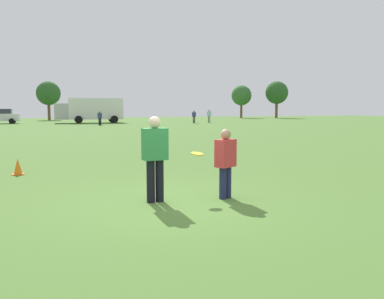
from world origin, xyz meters
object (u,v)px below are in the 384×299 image
Objects in this scene: parked_car_center at (1,116)px; player_defender at (225,160)px; traffic_cone at (18,167)px; box_truck at (91,109)px; frisbee at (197,154)px; bystander_field_marshal at (209,115)px; player_thrower at (155,154)px; bystander_far_jogger at (194,116)px; bystander_sideline_watcher at (100,117)px.

player_defender is at bearing -80.41° from parked_car_center.
box_truck is at bearing 80.32° from traffic_cone.
bystander_field_marshal is (17.71, 40.49, 0.02)m from frisbee.
parked_car_center is (-7.43, 47.09, -0.04)m from frisbee.
box_truck is at bearing 86.70° from player_defender.
box_truck reaches higher than bystander_field_marshal.
box_truck is (2.64, 45.69, 0.92)m from player_defender.
parked_car_center reaches higher than player_defender.
player_thrower is 6.46× the size of frisbee.
parked_car_center is (-3.68, 42.37, 0.69)m from traffic_cone.
player_defender is 0.35× the size of parked_car_center.
bystander_far_jogger is at bearing -17.38° from parked_car_center.
traffic_cone is (-4.32, 4.92, -0.60)m from player_defender.
player_thrower is at bearing -179.89° from frisbee.
bystander_sideline_watcher is 0.98× the size of bystander_far_jogger.
frisbee is 0.16× the size of bystander_field_marshal.
traffic_cone is at bearing -118.50° from bystander_far_jogger.
bystander_sideline_watcher is (10.71, -9.13, -0.03)m from parked_car_center.
bystander_sideline_watcher is 14.65m from bystander_field_marshal.
parked_car_center is at bearing 98.96° from frisbee.
parked_car_center is 23.90m from bystander_far_jogger.
bystander_field_marshal is (2.33, 0.55, 0.07)m from bystander_far_jogger.
bystander_field_marshal is at bearing 9.98° from bystander_sideline_watcher.
bystander_sideline_watcher is at bearing 85.93° from player_defender.
player_defender is 0.62m from frisbee.
bystander_far_jogger is at bearing 61.50° from traffic_cone.
parked_car_center is at bearing 171.41° from box_truck.
player_thrower is 1.19× the size of player_defender.
bystander_sideline_watcher is at bearing 83.67° from player_thrower.
box_truck reaches higher than bystander_far_jogger.
box_truck is (6.95, 40.77, 1.52)m from traffic_cone.
bystander_field_marshal is at bearing -14.69° from parked_car_center.
parked_car_center is at bearing 94.96° from traffic_cone.
player_thrower reaches higher than frisbee.
frisbee is at bearing -81.04° from parked_car_center.
player_thrower reaches higher than player_defender.
traffic_cone is 0.30× the size of bystander_far_jogger.
bystander_sideline_watcher reaches higher than frisbee.
frisbee is 0.03× the size of box_truck.
traffic_cone is (-3.75, 4.71, -0.74)m from frisbee.
box_truck is at bearing 161.03° from bystander_field_marshal.
player_defender reaches higher than frisbee.
parked_car_center is 2.72× the size of bystander_sideline_watcher.
box_truck reaches higher than player_defender.
player_thrower is at bearing -95.19° from box_truck.
player_thrower is 38.19m from bystander_sideline_watcher.
box_truck reaches higher than frisbee.
frisbee is (-0.57, 0.21, 0.13)m from player_defender.
traffic_cone is at bearing -99.68° from box_truck.
parked_car_center is at bearing 165.31° from bystander_field_marshal.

